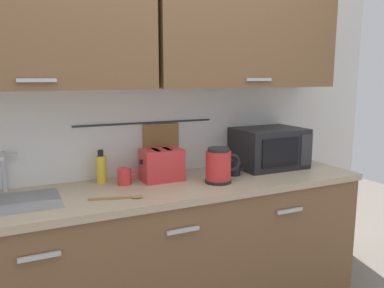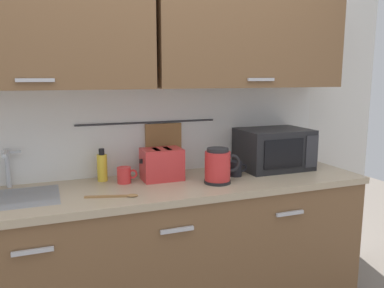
# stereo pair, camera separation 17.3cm
# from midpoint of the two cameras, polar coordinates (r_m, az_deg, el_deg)

# --- Properties ---
(counter_unit) EXTENTS (2.53, 0.64, 0.90)m
(counter_unit) POSITION_cam_midpoint_polar(r_m,az_deg,el_deg) (2.41, -2.77, -16.23)
(counter_unit) COLOR brown
(counter_unit) RESTS_ON ground
(back_wall_assembly) EXTENTS (3.70, 0.41, 2.50)m
(back_wall_assembly) POSITION_cam_midpoint_polar(r_m,az_deg,el_deg) (2.39, -4.51, 10.04)
(back_wall_assembly) COLOR silver
(back_wall_assembly) RESTS_ON ground
(sink_faucet) EXTENTS (0.09, 0.17, 0.22)m
(sink_faucet) POSITION_cam_midpoint_polar(r_m,az_deg,el_deg) (2.33, -23.73, -2.62)
(sink_faucet) COLOR #B2B5BA
(sink_faucet) RESTS_ON counter_unit
(microwave) EXTENTS (0.46, 0.35, 0.27)m
(microwave) POSITION_cam_midpoint_polar(r_m,az_deg,el_deg) (2.68, 13.80, -0.71)
(microwave) COLOR black
(microwave) RESTS_ON counter_unit
(electric_kettle) EXTENTS (0.23, 0.16, 0.21)m
(electric_kettle) POSITION_cam_midpoint_polar(r_m,az_deg,el_deg) (2.27, 6.09, -3.29)
(electric_kettle) COLOR black
(electric_kettle) RESTS_ON counter_unit
(dish_soap_bottle) EXTENTS (0.06, 0.06, 0.20)m
(dish_soap_bottle) POSITION_cam_midpoint_polar(r_m,az_deg,el_deg) (2.35, -11.10, -3.33)
(dish_soap_bottle) COLOR yellow
(dish_soap_bottle) RESTS_ON counter_unit
(mug_near_sink) EXTENTS (0.12, 0.08, 0.09)m
(mug_near_sink) POSITION_cam_midpoint_polar(r_m,az_deg,el_deg) (2.29, -7.82, -4.59)
(mug_near_sink) COLOR red
(mug_near_sink) RESTS_ON counter_unit
(toaster) EXTENTS (0.26, 0.17, 0.19)m
(toaster) POSITION_cam_midpoint_polar(r_m,az_deg,el_deg) (2.33, -2.37, -2.99)
(toaster) COLOR red
(toaster) RESTS_ON counter_unit
(mug_by_kettle) EXTENTS (0.12, 0.08, 0.09)m
(mug_by_kettle) POSITION_cam_midpoint_polar(r_m,az_deg,el_deg) (2.45, 8.53, -3.63)
(mug_by_kettle) COLOR black
(mug_by_kettle) RESTS_ON counter_unit
(wooden_spoon) EXTENTS (0.27, 0.10, 0.01)m
(wooden_spoon) POSITION_cam_midpoint_polar(r_m,az_deg,el_deg) (2.04, -8.47, -7.63)
(wooden_spoon) COLOR #9E7042
(wooden_spoon) RESTS_ON counter_unit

